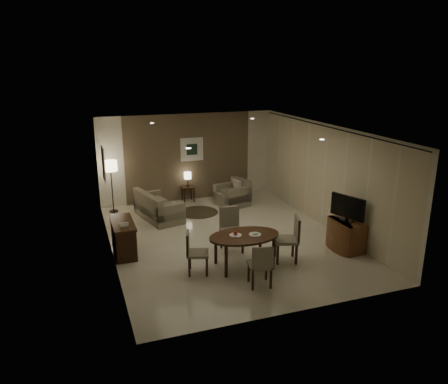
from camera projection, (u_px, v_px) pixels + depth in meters
name	position (u px, v px, depth m)	size (l,w,h in m)	color
room_shell	(221.00, 182.00, 10.76)	(5.50, 7.00, 2.70)	beige
taupe_accent	(189.00, 157.00, 13.55)	(3.96, 0.03, 2.70)	brown
curtain_wall	(324.00, 178.00, 11.27)	(0.08, 6.70, 2.58)	beige
curtain_rod	(328.00, 127.00, 10.89)	(0.03, 0.03, 6.80)	black
art_back_frame	(192.00, 149.00, 13.49)	(0.72, 0.03, 0.72)	silver
art_back_canvas	(192.00, 149.00, 13.47)	(0.34, 0.01, 0.34)	black
art_left_frame	(103.00, 164.00, 10.47)	(0.03, 0.60, 0.80)	silver
art_left_canvas	(104.00, 164.00, 10.47)	(0.01, 0.46, 0.64)	gray
downlight_nl	(188.00, 148.00, 7.94)	(0.10, 0.10, 0.01)	white
downlight_nr	(322.00, 140.00, 8.84)	(0.10, 0.10, 0.01)	white
downlight_fl	(152.00, 123.00, 11.20)	(0.10, 0.10, 0.01)	white
downlight_fr	(252.00, 119.00, 12.09)	(0.10, 0.10, 0.01)	white
console_desk	(124.00, 238.00, 9.88)	(0.48, 1.20, 0.75)	#472B17
telephone	(124.00, 225.00, 9.49)	(0.20, 0.14, 0.09)	white
tv_cabinet	(346.00, 235.00, 10.10)	(0.48, 0.90, 0.70)	brown
flat_tv	(348.00, 208.00, 9.90)	(0.06, 0.88, 0.60)	black
dining_table	(244.00, 251.00, 9.23)	(1.52, 0.95, 0.71)	#472B17
chair_near	(260.00, 264.00, 8.42)	(0.43, 0.43, 0.89)	gray
chair_far	(232.00, 230.00, 9.96)	(0.49, 0.49, 1.00)	gray
chair_left	(198.00, 253.00, 8.93)	(0.43, 0.43, 0.89)	gray
chair_right	(286.00, 239.00, 9.46)	(0.49, 0.49, 1.00)	gray
plate_a	(235.00, 235.00, 9.11)	(0.26, 0.26, 0.02)	white
plate_b	(255.00, 234.00, 9.15)	(0.26, 0.26, 0.02)	white
fruit_apple	(235.00, 233.00, 9.10)	(0.09, 0.09, 0.09)	#A92613
napkin	(255.00, 233.00, 9.14)	(0.12, 0.08, 0.03)	white
round_rug	(198.00, 212.00, 12.67)	(1.15, 1.15, 0.01)	#423925
sofa	(159.00, 205.00, 12.08)	(0.81, 1.62, 0.76)	gray
armchair	(232.00, 193.00, 13.23)	(0.88, 0.83, 0.79)	gray
side_table	(188.00, 194.00, 13.62)	(0.38, 0.38, 0.48)	black
table_lamp	(188.00, 179.00, 13.48)	(0.22, 0.22, 0.50)	#FFEAC1
floor_lamp	(112.00, 187.00, 12.53)	(0.38, 0.38, 1.52)	#FFE5B7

